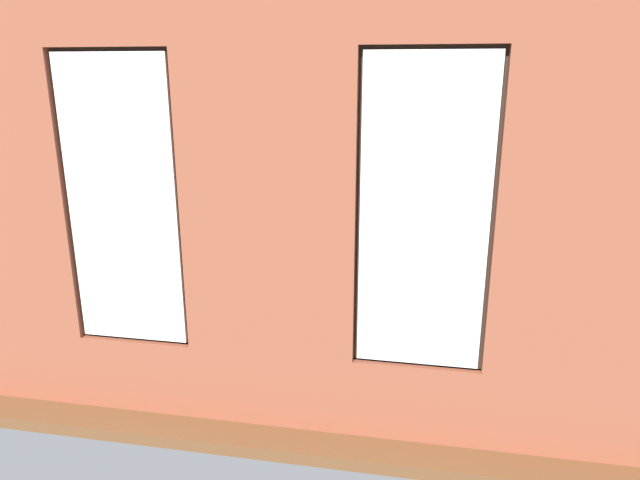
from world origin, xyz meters
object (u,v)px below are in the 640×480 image
(remote_silver, at_px, (335,269))
(tv_flatscreen, at_px, (101,222))
(papasan_chair, at_px, (284,228))
(potted_plant_beside_window_right, at_px, (24,312))
(couch_by_window, at_px, (254,344))
(media_console, at_px, (106,269))
(candle_jar, at_px, (329,262))
(remote_black, at_px, (358,263))
(coffee_table, at_px, (329,270))
(potted_plant_corner_far_left, at_px, (615,352))
(potted_plant_corner_near_left, at_px, (535,207))
(cup_ceramic, at_px, (296,264))
(couch_left, at_px, (544,290))
(remote_gray, at_px, (318,262))
(potted_plant_near_tv, at_px, (101,251))
(potted_plant_between_couches, at_px, (406,334))

(remote_silver, height_order, tv_flatscreen, tv_flatscreen)
(papasan_chair, distance_m, potted_plant_beside_window_right, 4.03)
(couch_by_window, height_order, media_console, couch_by_window)
(candle_jar, relative_size, remote_black, 0.66)
(coffee_table, height_order, potted_plant_corner_far_left, potted_plant_corner_far_left)
(couch_by_window, height_order, potted_plant_corner_near_left, potted_plant_corner_near_left)
(couch_by_window, xyz_separation_m, cup_ceramic, (0.04, -1.91, 0.12))
(remote_silver, xyz_separation_m, potted_plant_corner_near_left, (-2.58, -1.82, 0.48))
(media_console, bearing_deg, candle_jar, -174.93)
(coffee_table, distance_m, remote_black, 0.39)
(couch_by_window, bearing_deg, coffee_table, -99.55)
(potted_plant_corner_far_left, bearing_deg, coffee_table, -38.53)
(couch_by_window, height_order, couch_left, same)
(potted_plant_beside_window_right, bearing_deg, candle_jar, -140.72)
(couch_left, distance_m, media_console, 5.41)
(candle_jar, distance_m, remote_silver, 0.17)
(tv_flatscreen, distance_m, potted_plant_corner_far_left, 5.87)
(remote_black, xyz_separation_m, papasan_chair, (1.31, -1.39, 0.02))
(remote_gray, bearing_deg, tv_flatscreen, -101.00)
(remote_silver, xyz_separation_m, papasan_chair, (1.05, -1.66, 0.02))
(couch_left, xyz_separation_m, potted_plant_corner_far_left, (-0.15, 2.00, 0.26))
(remote_silver, bearing_deg, couch_left, 25.49)
(papasan_chair, bearing_deg, coffee_table, 121.89)
(candle_jar, bearing_deg, potted_plant_near_tv, 26.70)
(media_console, height_order, potted_plant_beside_window_right, potted_plant_beside_window_right)
(candle_jar, height_order, remote_silver, candle_jar)
(potted_plant_corner_far_left, bearing_deg, potted_plant_corner_near_left, -89.91)
(remote_gray, bearing_deg, potted_plant_between_couches, 11.14)
(remote_silver, bearing_deg, candle_jar, 152.49)
(coffee_table, relative_size, remote_gray, 7.52)
(couch_left, distance_m, potted_plant_between_couches, 2.39)
(coffee_table, relative_size, potted_plant_corner_near_left, 0.90)
(papasan_chair, bearing_deg, cup_ceramic, 108.98)
(potted_plant_between_couches, bearing_deg, cup_ceramic, -52.69)
(remote_silver, distance_m, papasan_chair, 1.97)
(cup_ceramic, distance_m, potted_plant_beside_window_right, 3.00)
(remote_gray, distance_m, potted_plant_between_couches, 2.40)
(cup_ceramic, bearing_deg, couch_left, 179.95)
(potted_plant_beside_window_right, bearing_deg, tv_flatscreen, -81.89)
(papasan_chair, relative_size, potted_plant_corner_near_left, 0.75)
(remote_black, distance_m, potted_plant_beside_window_right, 3.74)
(remote_gray, bearing_deg, potted_plant_corner_near_left, 100.74)
(potted_plant_between_couches, bearing_deg, remote_black, -72.36)
(tv_flatscreen, distance_m, papasan_chair, 2.67)
(remote_black, bearing_deg, candle_jar, -126.71)
(couch_left, bearing_deg, candle_jar, -90.56)
(tv_flatscreen, bearing_deg, couch_by_window, 144.90)
(potted_plant_between_couches, bearing_deg, media_console, -23.84)
(remote_black, xyz_separation_m, potted_plant_beside_window_right, (2.96, 2.28, 0.09))
(remote_silver, relative_size, remote_gray, 1.00)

